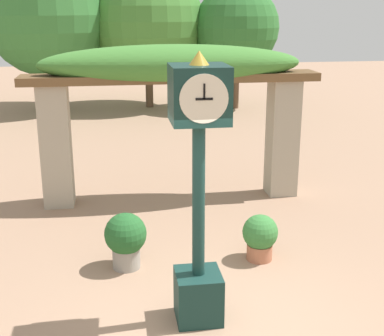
# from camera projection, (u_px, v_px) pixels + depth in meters

# --- Properties ---
(ground_plane) EXTENTS (60.00, 60.00, 0.00)m
(ground_plane) POSITION_uv_depth(u_px,v_px,m) (218.00, 329.00, 6.21)
(ground_plane) COLOR #9E7A60
(pedestal_clock) EXTENTS (0.61, 0.66, 3.16)m
(pedestal_clock) POSITION_uv_depth(u_px,v_px,m) (199.00, 183.00, 5.95)
(pedestal_clock) COLOR #14332D
(pedestal_clock) RESTS_ON ground
(pergola) EXTENTS (5.46, 1.14, 2.95)m
(pergola) POSITION_uv_depth(u_px,v_px,m) (172.00, 84.00, 9.82)
(pergola) COLOR #A89E89
(pergola) RESTS_ON ground
(potted_plant_near_left) EXTENTS (0.52, 0.52, 0.70)m
(potted_plant_near_left) POSITION_uv_depth(u_px,v_px,m) (260.00, 236.00, 7.84)
(potted_plant_near_left) COLOR #B26B4C
(potted_plant_near_left) RESTS_ON ground
(potted_plant_far_left) EXTENTS (0.60, 0.60, 0.82)m
(potted_plant_far_left) POSITION_uv_depth(u_px,v_px,m) (126.00, 238.00, 7.57)
(potted_plant_far_left) COLOR gray
(potted_plant_far_left) RESTS_ON ground
(tree_line) EXTENTS (10.31, 4.40, 5.49)m
(tree_line) POSITION_uv_depth(u_px,v_px,m) (116.00, 19.00, 18.89)
(tree_line) COLOR brown
(tree_line) RESTS_ON ground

